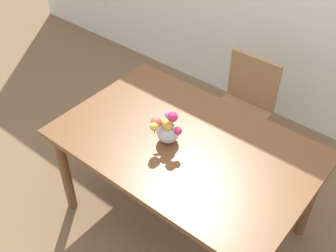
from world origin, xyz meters
TOP-DOWN VIEW (x-y plane):
  - ground_plane at (0.00, 0.00)m, footprint 12.00×12.00m
  - dining_table at (0.00, 0.00)m, footprint 1.60×1.03m
  - chair_far at (-0.07, 0.86)m, footprint 0.42×0.42m
  - flower_vase at (-0.09, -0.07)m, footprint 0.19×0.21m

SIDE VIEW (x-z plane):
  - ground_plane at x=0.00m, z-range 0.00..0.00m
  - chair_far at x=-0.07m, z-range 0.07..0.97m
  - dining_table at x=0.00m, z-range 0.30..1.07m
  - flower_vase at x=-0.09m, z-range 0.75..1.01m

